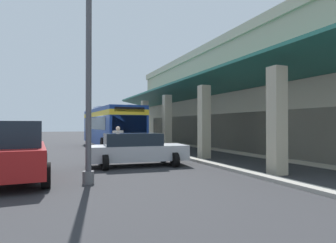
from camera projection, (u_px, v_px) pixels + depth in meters
ground at (202, 147)px, 23.55m from camera, size 120.00×120.00×0.00m
curb_strip at (155, 150)px, 20.96m from camera, size 33.80×0.50×0.12m
plaza_building at (263, 100)px, 24.53m from camera, size 28.47×15.00×7.93m
transit_bus at (110, 125)px, 23.26m from camera, size 11.30×3.11×3.34m
parked_sedan_silver at (136, 149)px, 13.10m from camera, size 2.65×4.52×1.47m
parked_suv_red at (13, 150)px, 9.59m from camera, size 4.89×2.37×1.97m
pedestrian at (118, 140)px, 15.85m from camera, size 0.46×0.65×1.77m
potted_palm at (138, 136)px, 30.42m from camera, size 1.85×1.50×3.01m
lot_light_pole at (89, 55)px, 9.16m from camera, size 0.60×0.60×7.61m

